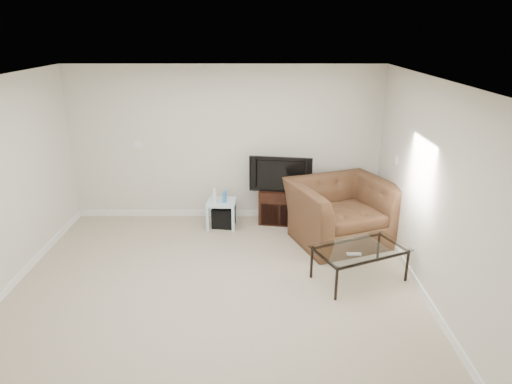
{
  "coord_description": "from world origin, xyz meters",
  "views": [
    {
      "loc": [
        0.52,
        -4.65,
        3.02
      ],
      "look_at": [
        0.5,
        1.2,
        0.9
      ],
      "focal_mm": 32.0,
      "sensor_mm": 36.0,
      "label": 1
    }
  ],
  "objects_px": {
    "tv_stand": "(281,205)",
    "side_table": "(222,214)",
    "recliner": "(342,202)",
    "coffee_table": "(359,264)",
    "subwoofer": "(224,217)",
    "television": "(281,173)"
  },
  "relations": [
    {
      "from": "tv_stand",
      "to": "side_table",
      "type": "height_order",
      "value": "tv_stand"
    },
    {
      "from": "recliner",
      "to": "coffee_table",
      "type": "distance_m",
      "value": 1.21
    },
    {
      "from": "subwoofer",
      "to": "recliner",
      "type": "bearing_deg",
      "value": -16.27
    },
    {
      "from": "tv_stand",
      "to": "subwoofer",
      "type": "distance_m",
      "value": 0.95
    },
    {
      "from": "subwoofer",
      "to": "recliner",
      "type": "relative_size",
      "value": 0.24
    },
    {
      "from": "subwoofer",
      "to": "side_table",
      "type": "bearing_deg",
      "value": -148.83
    },
    {
      "from": "subwoofer",
      "to": "tv_stand",
      "type": "bearing_deg",
      "value": 11.45
    },
    {
      "from": "tv_stand",
      "to": "side_table",
      "type": "bearing_deg",
      "value": -160.1
    },
    {
      "from": "tv_stand",
      "to": "recliner",
      "type": "xyz_separation_m",
      "value": [
        0.85,
        -0.71,
        0.33
      ]
    },
    {
      "from": "tv_stand",
      "to": "side_table",
      "type": "distance_m",
      "value": 0.97
    },
    {
      "from": "tv_stand",
      "to": "television",
      "type": "height_order",
      "value": "television"
    },
    {
      "from": "side_table",
      "to": "subwoofer",
      "type": "bearing_deg",
      "value": 31.17
    },
    {
      "from": "television",
      "to": "coffee_table",
      "type": "xyz_separation_m",
      "value": [
        0.9,
        -1.82,
        -0.63
      ]
    },
    {
      "from": "television",
      "to": "subwoofer",
      "type": "height_order",
      "value": "television"
    },
    {
      "from": "television",
      "to": "side_table",
      "type": "relative_size",
      "value": 2.06
    },
    {
      "from": "subwoofer",
      "to": "coffee_table",
      "type": "height_order",
      "value": "coffee_table"
    },
    {
      "from": "recliner",
      "to": "coffee_table",
      "type": "xyz_separation_m",
      "value": [
        0.05,
        -1.14,
        -0.39
      ]
    },
    {
      "from": "subwoofer",
      "to": "coffee_table",
      "type": "distance_m",
      "value": 2.47
    },
    {
      "from": "side_table",
      "to": "recliner",
      "type": "xyz_separation_m",
      "value": [
        1.8,
        -0.5,
        0.39
      ]
    },
    {
      "from": "side_table",
      "to": "subwoofer",
      "type": "relative_size",
      "value": 1.35
    },
    {
      "from": "tv_stand",
      "to": "television",
      "type": "bearing_deg",
      "value": -90.0
    },
    {
      "from": "recliner",
      "to": "side_table",
      "type": "bearing_deg",
      "value": 143.74
    }
  ]
}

